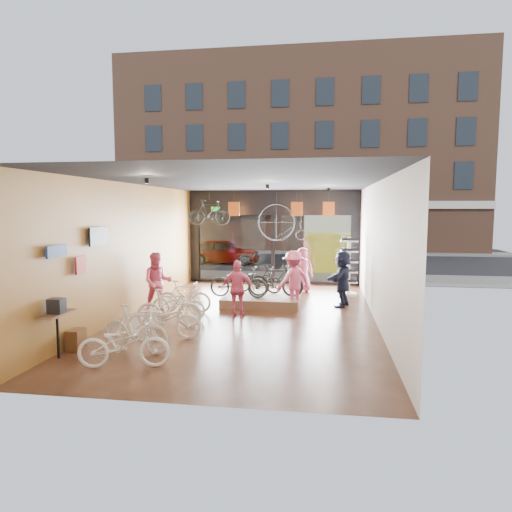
% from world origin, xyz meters
% --- Properties ---
extents(ground_plane, '(7.00, 12.00, 0.04)m').
position_xyz_m(ground_plane, '(0.00, 0.00, -0.02)').
color(ground_plane, black).
rests_on(ground_plane, ground).
extents(ceiling, '(7.00, 12.00, 0.04)m').
position_xyz_m(ceiling, '(0.00, 0.00, 3.82)').
color(ceiling, black).
rests_on(ceiling, ground).
extents(wall_left, '(0.04, 12.00, 3.80)m').
position_xyz_m(wall_left, '(-3.52, 0.00, 1.90)').
color(wall_left, '#9D6730').
rests_on(wall_left, ground).
extents(wall_right, '(0.04, 12.00, 3.80)m').
position_xyz_m(wall_right, '(3.52, 0.00, 1.90)').
color(wall_right, beige).
rests_on(wall_right, ground).
extents(wall_back, '(7.00, 0.04, 3.80)m').
position_xyz_m(wall_back, '(0.00, -6.02, 1.90)').
color(wall_back, beige).
rests_on(wall_back, ground).
extents(storefront, '(7.00, 0.26, 3.80)m').
position_xyz_m(storefront, '(0.00, 6.00, 1.90)').
color(storefront, black).
rests_on(storefront, ground).
extents(exit_sign, '(0.35, 0.06, 0.18)m').
position_xyz_m(exit_sign, '(-2.40, 5.88, 3.05)').
color(exit_sign, '#198C26').
rests_on(exit_sign, storefront).
extents(street_road, '(30.00, 18.00, 0.02)m').
position_xyz_m(street_road, '(0.00, 15.00, -0.01)').
color(street_road, black).
rests_on(street_road, ground).
extents(sidewalk_near, '(30.00, 2.40, 0.12)m').
position_xyz_m(sidewalk_near, '(0.00, 7.20, 0.06)').
color(sidewalk_near, slate).
rests_on(sidewalk_near, ground).
extents(sidewalk_far, '(30.00, 2.00, 0.12)m').
position_xyz_m(sidewalk_far, '(0.00, 19.00, 0.06)').
color(sidewalk_far, slate).
rests_on(sidewalk_far, ground).
extents(opposite_building, '(26.00, 5.00, 14.00)m').
position_xyz_m(opposite_building, '(0.00, 21.50, 7.00)').
color(opposite_building, brown).
rests_on(opposite_building, ground).
extents(street_car, '(4.10, 1.65, 1.40)m').
position_xyz_m(street_car, '(-3.48, 12.00, 0.70)').
color(street_car, gray).
rests_on(street_car, street_road).
extents(box_truck, '(2.32, 6.96, 2.74)m').
position_xyz_m(box_truck, '(2.28, 11.00, 1.37)').
color(box_truck, silver).
rests_on(box_truck, street_road).
extents(floor_bike_0, '(1.86, 0.99, 0.93)m').
position_xyz_m(floor_bike_0, '(-1.73, -4.53, 0.46)').
color(floor_bike_0, silver).
rests_on(floor_bike_0, ground_plane).
extents(floor_bike_1, '(1.76, 0.91, 1.02)m').
position_xyz_m(floor_bike_1, '(-1.91, -3.56, 0.51)').
color(floor_bike_1, silver).
rests_on(floor_bike_1, ground_plane).
extents(floor_bike_2, '(1.82, 0.79, 0.93)m').
position_xyz_m(floor_bike_2, '(-1.65, -2.53, 0.46)').
color(floor_bike_2, silver).
rests_on(floor_bike_2, ground_plane).
extents(floor_bike_3, '(1.74, 0.75, 1.01)m').
position_xyz_m(floor_bike_3, '(-1.87, -1.51, 0.51)').
color(floor_bike_3, silver).
rests_on(floor_bike_3, ground_plane).
extents(floor_bike_4, '(1.70, 0.80, 0.86)m').
position_xyz_m(floor_bike_4, '(-1.95, -0.54, 0.43)').
color(floor_bike_4, silver).
rests_on(floor_bike_4, ground_plane).
extents(floor_bike_5, '(1.62, 0.55, 0.96)m').
position_xyz_m(floor_bike_5, '(-2.00, 0.17, 0.48)').
color(floor_bike_5, silver).
rests_on(floor_bike_5, ground_plane).
extents(display_platform, '(2.40, 1.80, 0.30)m').
position_xyz_m(display_platform, '(0.14, 1.54, 0.15)').
color(display_platform, '#4D3524').
rests_on(display_platform, ground_plane).
extents(display_bike_left, '(1.86, 0.73, 0.96)m').
position_xyz_m(display_bike_left, '(-0.55, 1.19, 0.78)').
color(display_bike_left, black).
rests_on(display_bike_left, display_platform).
extents(display_bike_mid, '(1.76, 0.55, 1.05)m').
position_xyz_m(display_bike_mid, '(0.59, 1.45, 0.82)').
color(display_bike_mid, black).
rests_on(display_bike_mid, display_platform).
extents(display_bike_right, '(1.67, 0.77, 0.85)m').
position_xyz_m(display_bike_right, '(-0.05, 2.08, 0.72)').
color(display_bike_right, black).
rests_on(display_bike_right, display_platform).
extents(customer_1, '(1.05, 0.93, 1.78)m').
position_xyz_m(customer_1, '(-2.81, 0.15, 0.89)').
color(customer_1, '#CC4C72').
rests_on(customer_1, ground_plane).
extents(customer_2, '(0.96, 0.42, 1.62)m').
position_xyz_m(customer_2, '(-0.32, -0.15, 0.81)').
color(customer_2, '#CC4C72').
rests_on(customer_2, ground_plane).
extents(customer_3, '(1.31, 1.26, 1.79)m').
position_xyz_m(customer_3, '(1.16, 1.22, 0.89)').
color(customer_3, '#CC4C72').
rests_on(customer_3, ground_plane).
extents(customer_4, '(0.87, 0.64, 1.64)m').
position_xyz_m(customer_4, '(1.31, 4.07, 0.82)').
color(customer_4, '#CC4C72').
rests_on(customer_4, ground_plane).
extents(customer_5, '(1.03, 1.72, 1.77)m').
position_xyz_m(customer_5, '(2.66, 1.75, 0.88)').
color(customer_5, '#161C33').
rests_on(customer_5, ground_plane).
extents(sunglasses_rack, '(0.74, 0.67, 2.08)m').
position_xyz_m(sunglasses_rack, '(2.95, 3.52, 1.04)').
color(sunglasses_rack, white).
rests_on(sunglasses_rack, ground_plane).
extents(wall_merch, '(0.40, 2.40, 2.60)m').
position_xyz_m(wall_merch, '(-3.38, -3.50, 1.30)').
color(wall_merch, navy).
rests_on(wall_merch, wall_left).
extents(penny_farthing, '(1.79, 0.06, 1.43)m').
position_xyz_m(penny_farthing, '(0.55, 4.82, 2.50)').
color(penny_farthing, black).
rests_on(penny_farthing, ceiling).
extents(hung_bike, '(1.61, 0.56, 0.95)m').
position_xyz_m(hung_bike, '(-2.24, 4.20, 2.93)').
color(hung_bike, black).
rests_on(hung_bike, ceiling).
extents(jersey_left, '(0.45, 0.03, 0.55)m').
position_xyz_m(jersey_left, '(-1.49, 5.20, 3.05)').
color(jersey_left, '#CC5919').
rests_on(jersey_left, ceiling).
extents(jersey_mid, '(0.45, 0.03, 0.55)m').
position_xyz_m(jersey_mid, '(1.01, 5.20, 3.05)').
color(jersey_mid, '#CC5919').
rests_on(jersey_mid, ceiling).
extents(jersey_right, '(0.45, 0.03, 0.55)m').
position_xyz_m(jersey_right, '(2.24, 5.20, 3.05)').
color(jersey_right, '#CC5919').
rests_on(jersey_right, ceiling).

